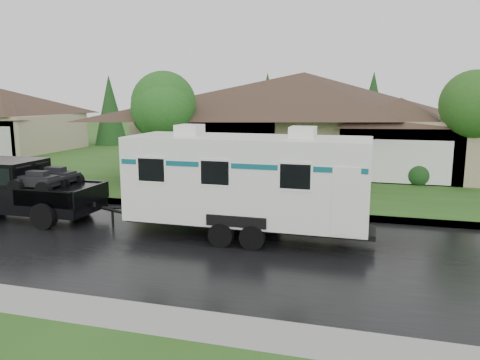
# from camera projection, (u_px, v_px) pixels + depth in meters

# --- Properties ---
(ground) EXTENTS (140.00, 140.00, 0.00)m
(ground) POSITION_uv_depth(u_px,v_px,m) (185.00, 224.00, 16.08)
(ground) COLOR #295119
(ground) RESTS_ON ground
(road) EXTENTS (140.00, 8.00, 0.01)m
(road) POSITION_uv_depth(u_px,v_px,m) (160.00, 242.00, 14.19)
(road) COLOR black
(road) RESTS_ON ground
(curb) EXTENTS (140.00, 0.50, 0.15)m
(curb) POSITION_uv_depth(u_px,v_px,m) (207.00, 208.00, 18.20)
(curb) COLOR gray
(curb) RESTS_ON ground
(lawn) EXTENTS (140.00, 26.00, 0.15)m
(lawn) POSITION_uv_depth(u_px,v_px,m) (274.00, 163.00, 30.28)
(lawn) COLOR #295119
(lawn) RESTS_ON ground
(house_main) EXTENTS (19.44, 10.80, 6.90)m
(house_main) POSITION_uv_depth(u_px,v_px,m) (308.00, 109.00, 27.94)
(house_main) COLOR gray
(house_main) RESTS_ON lawn
(house_far) EXTENTS (10.80, 8.64, 5.80)m
(house_far) POSITION_uv_depth(u_px,v_px,m) (2.00, 114.00, 36.39)
(house_far) COLOR tan
(house_far) RESTS_ON lawn
(tree_left_green) EXTENTS (3.21, 3.21, 5.32)m
(tree_left_green) POSITION_uv_depth(u_px,v_px,m) (161.00, 107.00, 22.24)
(tree_left_green) COLOR #382B1E
(tree_left_green) RESTS_ON lawn
(tree_right_green) EXTENTS (3.15, 3.15, 5.22)m
(tree_right_green) POSITION_uv_depth(u_px,v_px,m) (480.00, 109.00, 21.26)
(tree_right_green) COLOR #382B1E
(tree_right_green) RESTS_ON lawn
(shrub_row) EXTENTS (13.60, 1.00, 1.00)m
(shrub_row) POSITION_uv_depth(u_px,v_px,m) (289.00, 168.00, 24.24)
(shrub_row) COLOR #143814
(shrub_row) RESTS_ON lawn
(pickup_truck) EXTENTS (6.28, 2.39, 2.09)m
(pickup_truck) POSITION_uv_depth(u_px,v_px,m) (12.00, 187.00, 16.89)
(pickup_truck) COLOR black
(pickup_truck) RESTS_ON ground
(travel_trailer) EXTENTS (7.75, 2.72, 3.48)m
(travel_trailer) POSITION_uv_depth(u_px,v_px,m) (247.00, 179.00, 14.41)
(travel_trailer) COLOR white
(travel_trailer) RESTS_ON ground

